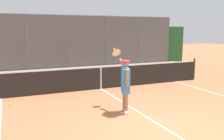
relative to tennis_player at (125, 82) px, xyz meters
name	(u,v)px	position (x,y,z in m)	size (l,w,h in m)	color
ground_plane	(173,133)	(-0.39, 1.83, -0.92)	(60.00, 60.00, 0.00)	#A8603D
fence_backdrop	(67,47)	(-0.39, -9.28, 0.42)	(17.73, 1.37, 3.36)	#565B60
tennis_net	(101,77)	(-0.39, -3.09, -0.43)	(9.96, 0.09, 1.07)	#2D2D2D
tennis_player	(125,82)	(0.00, 0.00, 0.00)	(0.40, 1.36, 1.88)	silver
tennis_ball_mid_court	(77,96)	(0.85, -2.31, -0.89)	(0.07, 0.07, 0.07)	#D6E042
tennis_ball_near_net	(11,104)	(3.15, -2.09, -0.89)	(0.07, 0.07, 0.07)	#D6E042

